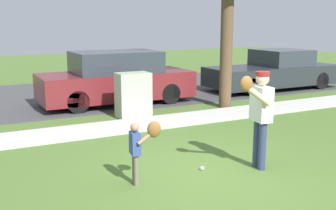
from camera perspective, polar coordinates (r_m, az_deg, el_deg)
ground_plane at (r=10.20m, az=-4.73°, el=-3.08°), size 48.00×48.00×0.00m
sidewalk_strip at (r=10.28m, az=-4.94°, el=-2.79°), size 36.00×1.20×0.06m
road_surface at (r=14.94m, az=-12.21°, el=1.41°), size 36.00×6.80×0.02m
person_adult at (r=7.29m, az=12.50°, el=-0.55°), size 0.75×0.61×1.72m
person_child at (r=6.51m, az=-3.85°, el=-5.32°), size 0.45×0.45×1.05m
baseball at (r=7.33m, az=4.73°, el=-8.68°), size 0.07×0.07×0.07m
utility_cabinet at (r=11.14m, az=-4.81°, el=1.36°), size 0.88×0.56×1.21m
parked_suv_maroon at (r=13.01m, az=-7.17°, el=3.59°), size 4.70×1.90×1.63m
parked_pickup_dark at (r=16.27m, az=14.45°, el=4.48°), size 5.20×1.95×1.48m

